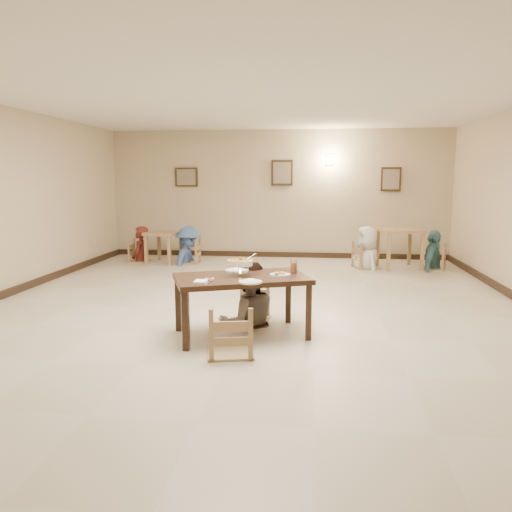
# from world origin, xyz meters

# --- Properties ---
(floor) EXTENTS (10.00, 10.00, 0.00)m
(floor) POSITION_xyz_m (0.00, 0.00, 0.00)
(floor) COLOR beige
(floor) RESTS_ON ground
(ceiling) EXTENTS (10.00, 10.00, 0.00)m
(ceiling) POSITION_xyz_m (0.00, 0.00, 3.00)
(ceiling) COLOR silver
(ceiling) RESTS_ON wall_back
(wall_back) EXTENTS (10.00, 0.00, 10.00)m
(wall_back) POSITION_xyz_m (0.00, 5.00, 1.50)
(wall_back) COLOR #C2AE8F
(wall_back) RESTS_ON floor
(wall_front) EXTENTS (10.00, 0.00, 10.00)m
(wall_front) POSITION_xyz_m (0.00, -5.00, 1.50)
(wall_front) COLOR #C2AE8F
(wall_front) RESTS_ON floor
(baseboard_back) EXTENTS (8.00, 0.06, 0.12)m
(baseboard_back) POSITION_xyz_m (0.00, 4.97, 0.06)
(baseboard_back) COLOR black
(baseboard_back) RESTS_ON floor
(picture_a) EXTENTS (0.55, 0.04, 0.45)m
(picture_a) POSITION_xyz_m (-2.20, 4.96, 1.90)
(picture_a) COLOR #312111
(picture_a) RESTS_ON wall_back
(picture_b) EXTENTS (0.50, 0.04, 0.60)m
(picture_b) POSITION_xyz_m (0.10, 4.96, 2.00)
(picture_b) COLOR #312111
(picture_b) RESTS_ON wall_back
(picture_c) EXTENTS (0.45, 0.04, 0.55)m
(picture_c) POSITION_xyz_m (2.60, 4.96, 1.85)
(picture_c) COLOR #312111
(picture_c) RESTS_ON wall_back
(wall_sconce) EXTENTS (0.16, 0.05, 0.22)m
(wall_sconce) POSITION_xyz_m (1.20, 4.96, 2.30)
(wall_sconce) COLOR #FFD88C
(wall_sconce) RESTS_ON wall_back
(main_table) EXTENTS (1.75, 1.37, 0.72)m
(main_table) POSITION_xyz_m (0.03, -1.15, 0.64)
(main_table) COLOR #311D12
(main_table) RESTS_ON floor
(chair_far) EXTENTS (0.44, 0.44, 0.93)m
(chair_far) POSITION_xyz_m (0.07, -0.52, 0.46)
(chair_far) COLOR tan
(chair_far) RESTS_ON floor
(chair_near) EXTENTS (0.49, 0.49, 1.04)m
(chair_near) POSITION_xyz_m (-0.00, -1.81, 0.52)
(chair_near) COLOR tan
(chair_near) RESTS_ON floor
(main_diner) EXTENTS (0.95, 0.85, 1.62)m
(main_diner) POSITION_xyz_m (0.04, -0.64, 0.81)
(main_diner) COLOR gray
(main_diner) RESTS_ON floor
(curry_warmer) EXTENTS (0.33, 0.30, 0.27)m
(curry_warmer) POSITION_xyz_m (0.01, -1.12, 0.88)
(curry_warmer) COLOR silver
(curry_warmer) RESTS_ON main_table
(rice_plate_far) EXTENTS (0.29, 0.29, 0.07)m
(rice_plate_far) POSITION_xyz_m (-0.08, -0.85, 0.74)
(rice_plate_far) COLOR white
(rice_plate_far) RESTS_ON main_table
(rice_plate_near) EXTENTS (0.26, 0.26, 0.06)m
(rice_plate_near) POSITION_xyz_m (0.18, -1.51, 0.73)
(rice_plate_near) COLOR white
(rice_plate_near) RESTS_ON main_table
(fried_plate) EXTENTS (0.25, 0.25, 0.05)m
(fried_plate) POSITION_xyz_m (0.48, -1.06, 0.74)
(fried_plate) COLOR white
(fried_plate) RESTS_ON main_table
(chili_dish) EXTENTS (0.10, 0.10, 0.02)m
(chili_dish) POSITION_xyz_m (-0.31, -1.37, 0.73)
(chili_dish) COLOR white
(chili_dish) RESTS_ON main_table
(napkin_cutlery) EXTENTS (0.17, 0.27, 0.03)m
(napkin_cutlery) POSITION_xyz_m (-0.35, -1.61, 0.74)
(napkin_cutlery) COLOR white
(napkin_cutlery) RESTS_ON main_table
(drink_glass) EXTENTS (0.08, 0.08, 0.17)m
(drink_glass) POSITION_xyz_m (0.63, -0.87, 0.80)
(drink_glass) COLOR white
(drink_glass) RESTS_ON main_table
(bg_table_left) EXTENTS (0.82, 0.82, 0.69)m
(bg_table_left) POSITION_xyz_m (-2.46, 3.86, 0.56)
(bg_table_left) COLOR #9E774D
(bg_table_left) RESTS_ON floor
(bg_table_right) EXTENTS (0.96, 0.96, 0.82)m
(bg_table_right) POSITION_xyz_m (2.66, 3.77, 0.68)
(bg_table_right) COLOR #9E774D
(bg_table_right) RESTS_ON floor
(bg_chair_ll) EXTENTS (0.44, 0.44, 0.95)m
(bg_chair_ll) POSITION_xyz_m (-3.03, 3.91, 0.47)
(bg_chair_ll) COLOR tan
(bg_chair_ll) RESTS_ON floor
(bg_chair_lr) EXTENTS (0.47, 0.47, 1.00)m
(bg_chair_lr) POSITION_xyz_m (-1.89, 3.82, 0.50)
(bg_chair_lr) COLOR tan
(bg_chair_lr) RESTS_ON floor
(bg_chair_rl) EXTENTS (0.49, 0.49, 1.04)m
(bg_chair_rl) POSITION_xyz_m (1.98, 3.70, 0.52)
(bg_chair_rl) COLOR tan
(bg_chair_rl) RESTS_ON floor
(bg_chair_rr) EXTENTS (0.47, 0.47, 1.01)m
(bg_chair_rr) POSITION_xyz_m (3.34, 3.73, 0.50)
(bg_chair_rr) COLOR tan
(bg_chair_rr) RESTS_ON floor
(bg_diner_a) EXTENTS (0.42, 0.61, 1.61)m
(bg_diner_a) POSITION_xyz_m (-3.03, 3.91, 0.80)
(bg_diner_a) COLOR #5B1E16
(bg_diner_a) RESTS_ON floor
(bg_diner_b) EXTENTS (0.76, 1.15, 1.66)m
(bg_diner_b) POSITION_xyz_m (-1.89, 3.82, 0.83)
(bg_diner_b) COLOR #4265A0
(bg_diner_b) RESTS_ON floor
(bg_diner_c) EXTENTS (0.82, 1.00, 1.76)m
(bg_diner_c) POSITION_xyz_m (1.98, 3.70, 0.88)
(bg_diner_c) COLOR silver
(bg_diner_c) RESTS_ON floor
(bg_diner_d) EXTENTS (0.75, 1.03, 1.62)m
(bg_diner_d) POSITION_xyz_m (3.34, 3.73, 0.81)
(bg_diner_d) COLOR teal
(bg_diner_d) RESTS_ON floor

